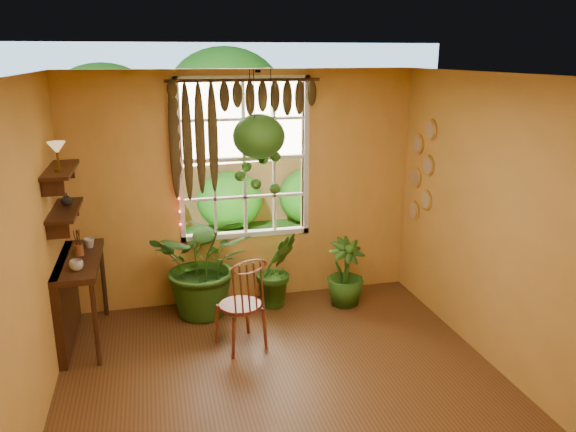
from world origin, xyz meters
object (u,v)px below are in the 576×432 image
counter_ledge (71,291)px  windsor_chair (242,317)px  potted_plant_mid (277,269)px  hanging_basket (259,143)px  potted_plant_left (205,263)px

counter_ledge → windsor_chair: windsor_chair is taller
counter_ledge → potted_plant_mid: bearing=9.0°
counter_ledge → hanging_basket: (2.04, 0.44, 1.36)m
potted_plant_left → potted_plant_mid: (0.83, 0.04, -0.17)m
hanging_basket → counter_ledge: bearing=-167.7°
hanging_basket → potted_plant_left: bearing=-168.2°
potted_plant_left → potted_plant_mid: 0.84m
windsor_chair → potted_plant_mid: bearing=37.9°
counter_ledge → potted_plant_mid: size_ratio=1.34×
windsor_chair → hanging_basket: size_ratio=0.83×
counter_ledge → potted_plant_left: potted_plant_left is taller
windsor_chair → potted_plant_left: size_ratio=0.92×
hanging_basket → potted_plant_mid: bearing=-28.9°
potted_plant_mid → windsor_chair: bearing=-122.3°
windsor_chair → potted_plant_mid: size_ratio=1.27×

